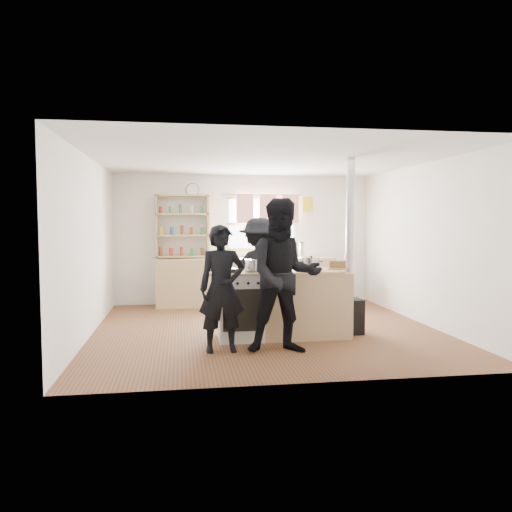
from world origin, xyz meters
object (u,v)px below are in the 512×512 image
skillet_greens (228,270)px  roast_tray (274,268)px  cooking_island (283,304)px  person_near_left (222,289)px  thermos (302,250)px  person_far (259,272)px  person_near_right (284,276)px  stockpot_stove (252,265)px  bread_board (338,266)px  stockpot_counter (311,264)px  flue_heater (349,288)px

skillet_greens → roast_tray: roast_tray is taller
cooking_island → person_near_left: size_ratio=1.26×
thermos → roast_tray: bearing=-111.2°
roast_tray → person_far: size_ratio=0.25×
person_far → roast_tray: bearing=94.1°
roast_tray → person_near_right: size_ratio=0.22×
stockpot_stove → person_near_right: bearing=-72.8°
roast_tray → person_near_left: size_ratio=0.26×
thermos → stockpot_stove: thermos is taller
person_near_left → person_far: person_far is taller
stockpot_stove → person_near_left: size_ratio=0.13×
thermos → cooking_island: (-0.95, -2.77, -0.57)m
roast_tray → person_near_left: 1.00m
bread_board → person_near_left: 1.81m
thermos → stockpot_stove: (-1.36, -2.69, -0.03)m
skillet_greens → person_near_right: bearing=-46.5°
skillet_greens → roast_tray: bearing=10.7°
bread_board → person_far: size_ratio=0.20×
thermos → person_near_right: (-1.10, -3.55, -0.10)m
skillet_greens → person_far: size_ratio=0.19×
stockpot_stove → stockpot_counter: 0.82m
roast_tray → thermos: bearing=68.8°
cooking_island → person_near_left: person_near_left is taller
stockpot_counter → thermos: bearing=78.7°
person_near_right → stockpot_counter: bearing=57.9°
skillet_greens → stockpot_stove: size_ratio=1.51×
flue_heater → person_far: (-1.19, 0.73, 0.18)m
thermos → flue_heater: size_ratio=0.11×
thermos → person_far: (-1.15, -1.92, -0.21)m
cooking_island → person_near_left: bearing=-145.3°
stockpot_counter → person_far: bearing=125.8°
cooking_island → skillet_greens: skillet_greens is taller
cooking_island → stockpot_counter: (0.40, 0.02, 0.55)m
bread_board → person_far: (-0.98, 0.83, -0.15)m
person_far → skillet_greens: bearing=58.6°
cooking_island → roast_tray: size_ratio=4.81×
stockpot_stove → person_near_left: 0.88m
flue_heater → person_far: size_ratio=1.51×
stockpot_counter → flue_heater: size_ratio=0.10×
cooking_island → person_near_left: (-0.89, -0.62, 0.31)m
roast_tray → person_near_left: (-0.76, -0.62, -0.19)m
person_near_left → bread_board: bearing=17.1°
stockpot_stove → roast_tray: bearing=-14.8°
bread_board → person_near_right: person_near_right is taller
stockpot_stove → flue_heater: (1.41, 0.04, -0.35)m
person_near_right → bread_board: bearing=43.1°
stockpot_counter → person_far: size_ratio=0.16×
roast_tray → skillet_greens: bearing=-169.3°
stockpot_counter → person_far: person_far is taller
stockpot_counter → stockpot_stove: bearing=175.9°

